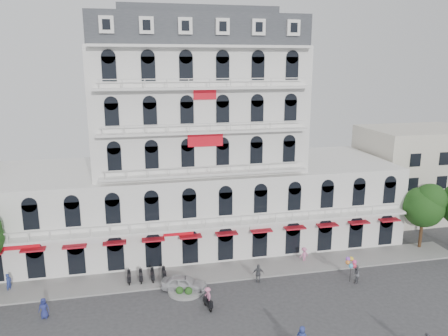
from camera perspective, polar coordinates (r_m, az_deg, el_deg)
ground at (r=36.91m, az=1.14°, el=-19.89°), size 120.00×120.00×0.00m
sidewalk at (r=44.48m, az=-1.62°, el=-13.53°), size 53.00×4.00×0.16m
main_building at (r=49.55m, az=-3.63°, el=1.47°), size 45.00×15.00×25.80m
flank_building_east at (r=63.90m, az=23.77°, el=-0.54°), size 14.00×10.00×12.00m
traffic_island at (r=41.39m, az=-5.06°, el=-15.52°), size 3.20×3.20×1.60m
parked_scooter_row at (r=43.76m, az=-10.03°, el=-14.35°), size 4.40×1.80×1.10m
tree_east_inner at (r=52.91m, az=24.73°, el=-4.32°), size 4.40×4.37×7.57m
parked_car at (r=41.49m, az=-5.22°, el=-14.75°), size 4.43×2.90×1.40m
rider_center at (r=38.51m, az=-2.14°, el=-16.56°), size 0.76×1.69×1.98m
pedestrian_left at (r=40.18m, az=-22.47°, el=-16.56°), size 0.90×0.63×1.73m
pedestrian_mid at (r=42.61m, az=4.51°, el=-13.58°), size 1.16×0.68×1.86m
pedestrian_right at (r=47.22m, az=10.40°, el=-11.08°), size 1.17×0.86×1.63m
pedestrian_far at (r=45.45m, az=-26.30°, el=-13.29°), size 0.67×0.77×1.76m
balloon_vendor at (r=44.10m, az=16.64°, el=-12.68°), size 1.50×1.37×2.45m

